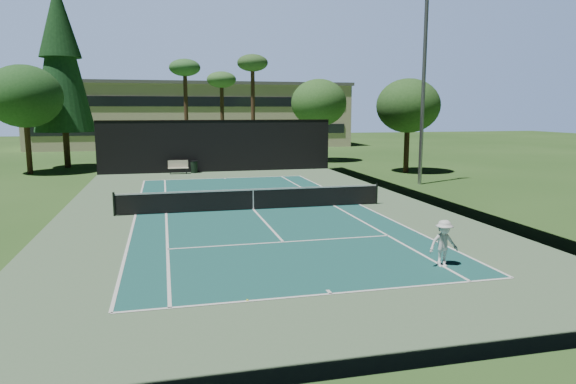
% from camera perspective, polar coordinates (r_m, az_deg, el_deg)
% --- Properties ---
extents(ground, '(160.00, 160.00, 0.00)m').
position_cam_1_polar(ground, '(24.89, -3.87, -1.98)').
color(ground, '#2B521F').
rests_on(ground, ground).
extents(apron_slab, '(18.00, 32.00, 0.01)m').
position_cam_1_polar(apron_slab, '(24.89, -3.87, -1.97)').
color(apron_slab, '#587955').
rests_on(apron_slab, ground).
extents(court_surface, '(10.97, 23.77, 0.01)m').
position_cam_1_polar(court_surface, '(24.89, -3.87, -1.95)').
color(court_surface, '#1B5852').
rests_on(court_surface, ground).
extents(court_lines, '(11.07, 23.87, 0.01)m').
position_cam_1_polar(court_lines, '(24.89, -3.87, -1.94)').
color(court_lines, white).
rests_on(court_lines, ground).
extents(tennis_net, '(12.90, 0.10, 1.10)m').
position_cam_1_polar(tennis_net, '(24.79, -3.88, -0.72)').
color(tennis_net, black).
rests_on(tennis_net, ground).
extents(fence, '(18.04, 32.05, 4.03)m').
position_cam_1_polar(fence, '(24.65, -3.95, 2.63)').
color(fence, black).
rests_on(fence, ground).
extents(player, '(0.95, 0.54, 1.46)m').
position_cam_1_polar(player, '(16.49, 16.91, -5.49)').
color(player, white).
rests_on(player, ground).
extents(tennis_ball_a, '(0.06, 0.06, 0.06)m').
position_cam_1_polar(tennis_ball_a, '(13.24, -4.53, -11.90)').
color(tennis_ball_a, yellow).
rests_on(tennis_ball_a, ground).
extents(tennis_ball_b, '(0.08, 0.08, 0.08)m').
position_cam_1_polar(tennis_ball_b, '(27.88, -7.32, -0.76)').
color(tennis_ball_b, '#CEDB31').
rests_on(tennis_ball_b, ground).
extents(tennis_ball_c, '(0.07, 0.07, 0.07)m').
position_cam_1_polar(tennis_ball_c, '(26.37, -3.33, -1.27)').
color(tennis_ball_c, '#CEE233').
rests_on(tennis_ball_c, ground).
extents(tennis_ball_d, '(0.07, 0.07, 0.07)m').
position_cam_1_polar(tennis_ball_d, '(30.06, -11.27, -0.15)').
color(tennis_ball_d, '#E4EE36').
rests_on(tennis_ball_d, ground).
extents(park_bench, '(1.50, 0.45, 1.02)m').
position_cam_1_polar(park_bench, '(39.64, -12.11, 2.77)').
color(park_bench, beige).
rests_on(park_bench, ground).
extents(trash_bin, '(0.56, 0.56, 0.95)m').
position_cam_1_polar(trash_bin, '(39.96, -10.39, 2.77)').
color(trash_bin, black).
rests_on(trash_bin, ground).
extents(pine_tree, '(4.80, 4.80, 15.00)m').
position_cam_1_polar(pine_tree, '(46.99, -24.00, 14.17)').
color(pine_tree, '#44301D').
rests_on(pine_tree, ground).
extents(palm_a, '(2.80, 2.80, 9.32)m').
position_cam_1_polar(palm_a, '(48.25, -11.39, 12.98)').
color(palm_a, '#48311F').
rests_on(palm_a, ground).
extents(palm_b, '(2.80, 2.80, 8.42)m').
position_cam_1_polar(palm_b, '(50.46, -7.40, 11.95)').
color(palm_b, '#432F1C').
rests_on(palm_b, ground).
extents(palm_c, '(2.80, 2.80, 9.77)m').
position_cam_1_polar(palm_c, '(47.93, -3.96, 13.65)').
color(palm_c, '#49301F').
rests_on(palm_c, ground).
extents(decid_tree_a, '(5.12, 5.12, 7.62)m').
position_cam_1_polar(decid_tree_a, '(48.20, 3.44, 9.85)').
color(decid_tree_a, '#4E3821').
rests_on(decid_tree_a, ground).
extents(decid_tree_b, '(4.80, 4.80, 7.14)m').
position_cam_1_polar(decid_tree_b, '(40.38, 13.19, 9.29)').
color(decid_tree_b, '#442C1D').
rests_on(decid_tree_b, ground).
extents(decid_tree_c, '(5.44, 5.44, 8.09)m').
position_cam_1_polar(decid_tree_c, '(43.24, -27.25, 9.41)').
color(decid_tree_c, '#4F3522').
rests_on(decid_tree_c, ground).
extents(campus_building, '(40.50, 12.50, 8.30)m').
position_cam_1_polar(campus_building, '(70.18, -10.40, 8.48)').
color(campus_building, beige).
rests_on(campus_building, ground).
extents(light_pole, '(0.90, 0.25, 12.22)m').
position_cam_1_polar(light_pole, '(34.17, 14.83, 11.63)').
color(light_pole, gray).
rests_on(light_pole, ground).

